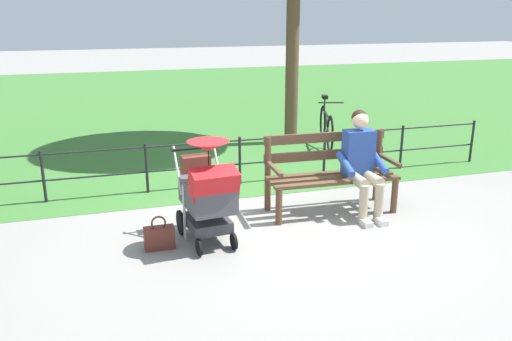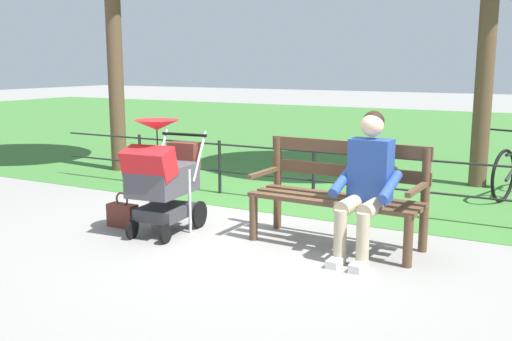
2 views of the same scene
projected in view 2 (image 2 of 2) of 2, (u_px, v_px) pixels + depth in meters
The scene contains 7 objects.
ground_plane at pixel (258, 234), 5.80m from camera, with size 60.00×60.00×0.00m, color gray.
grass_lawn at pixel (439, 137), 13.40m from camera, with size 40.00×16.00×0.01m, color #3D7533.
park_bench at pixel (340, 189), 5.42m from camera, with size 1.62×0.66×0.96m.
person_on_bench at pixel (366, 181), 5.05m from camera, with size 0.55×0.74×1.28m.
stroller at pixel (162, 175), 5.73m from camera, with size 0.58×0.93×1.15m.
handbag at pixel (123, 215), 6.06m from camera, with size 0.32×0.14×0.37m.
park_fence at pixel (336, 173), 6.80m from camera, with size 7.95×0.04×0.70m.
Camera 2 is at (-2.66, 4.91, 1.68)m, focal length 40.82 mm.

